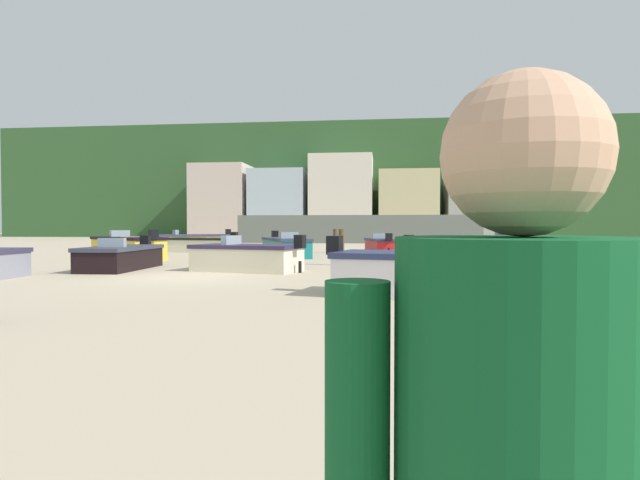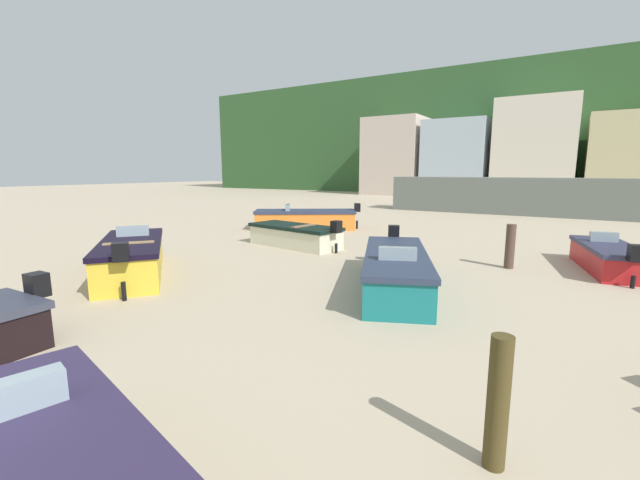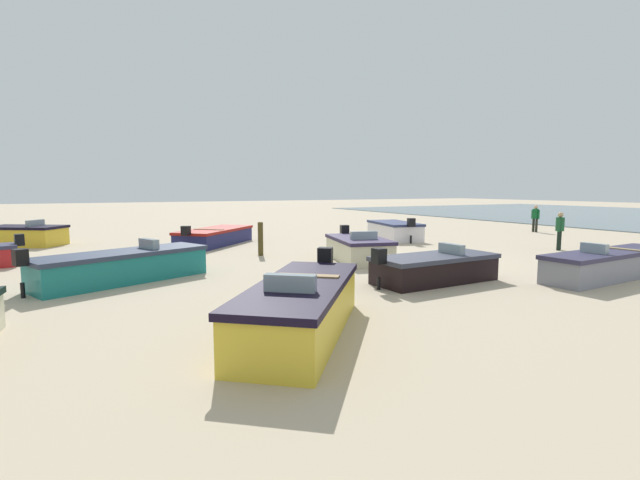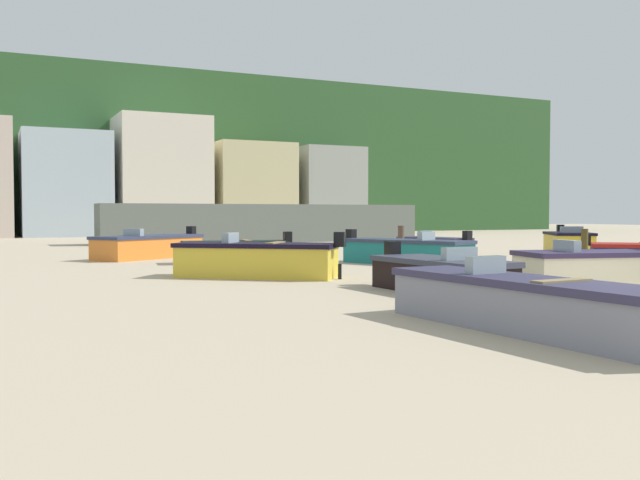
{
  "view_description": "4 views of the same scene",
  "coord_description": "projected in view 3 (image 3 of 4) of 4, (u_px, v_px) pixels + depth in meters",
  "views": [
    {
      "loc": [
        5.41,
        -13.96,
        1.41
      ],
      "look_at": [
        2.52,
        10.31,
        0.76
      ],
      "focal_mm": 29.25,
      "sensor_mm": 36.0,
      "label": 1
    },
    {
      "loc": [
        4.39,
        0.97,
        2.77
      ],
      "look_at": [
        -1.44,
        10.35,
        0.89
      ],
      "focal_mm": 22.9,
      "sensor_mm": 36.0,
      "label": 2
    },
    {
      "loc": [
        -12.72,
        10.68,
        2.61
      ],
      "look_at": [
        -1.45,
        4.94,
        1.17
      ],
      "focal_mm": 25.38,
      "sensor_mm": 36.0,
      "label": 3
    },
    {
      "loc": [
        -12.22,
        -10.97,
        1.76
      ],
      "look_at": [
        -3.09,
        8.42,
        0.96
      ],
      "focal_mm": 39.71,
      "sensor_mm": 36.0,
      "label": 4
    }
  ],
  "objects": [
    {
      "name": "beach_walker_foreground",
      "position": [
        560.0,
        228.0,
        19.17
      ],
      "size": [
        0.45,
        0.52,
        1.62
      ],
      "rotation": [
        0.0,
        0.0,
        2.0
      ],
      "color": "black",
      "rests_on": "ground"
    },
    {
      "name": "mooring_post_mid_beach",
      "position": [
        261.0,
        239.0,
        17.65
      ],
      "size": [
        0.21,
        0.21,
        1.31
      ],
      "primitive_type": "cylinder",
      "color": "#463A1C",
      "rests_on": "ground"
    },
    {
      "name": "boat_white_0",
      "position": [
        394.0,
        230.0,
        23.44
      ],
      "size": [
        4.08,
        2.48,
        1.21
      ],
      "rotation": [
        0.0,
        0.0,
        4.49
      ],
      "color": "white",
      "rests_on": "ground"
    },
    {
      "name": "boat_teal_5",
      "position": [
        123.0,
        266.0,
        12.67
      ],
      "size": [
        3.17,
        4.92,
        1.19
      ],
      "rotation": [
        0.0,
        0.0,
        3.55
      ],
      "color": "#177071",
      "rests_on": "ground"
    },
    {
      "name": "boat_yellow_8",
      "position": [
        302.0,
        307.0,
        8.12
      ],
      "size": [
        4.4,
        3.91,
        1.27
      ],
      "rotation": [
        0.0,
        0.0,
        0.9
      ],
      "color": "gold",
      "rests_on": "ground"
    },
    {
      "name": "boat_grey_1",
      "position": [
        610.0,
        264.0,
        13.21
      ],
      "size": [
        1.58,
        5.59,
        1.13
      ],
      "rotation": [
        0.0,
        0.0,
        0.07
      ],
      "color": "gray",
      "rests_on": "ground"
    },
    {
      "name": "beach_walker_distant",
      "position": [
        535.0,
        216.0,
        27.2
      ],
      "size": [
        0.53,
        0.36,
        1.62
      ],
      "rotation": [
        0.0,
        0.0,
        0.05
      ],
      "color": "#252720",
      "rests_on": "ground"
    },
    {
      "name": "boat_black_6",
      "position": [
        435.0,
        268.0,
        12.66
      ],
      "size": [
        1.65,
        3.97,
        1.08
      ],
      "rotation": [
        0.0,
        0.0,
        3.19
      ],
      "color": "black",
      "rests_on": "ground"
    },
    {
      "name": "boat_yellow_2",
      "position": [
        24.0,
        235.0,
        20.75
      ],
      "size": [
        3.25,
        3.75,
        1.23
      ],
      "rotation": [
        0.0,
        0.0,
        2.58
      ],
      "color": "gold",
      "rests_on": "ground"
    },
    {
      "name": "boat_navy_4",
      "position": [
        215.0,
        236.0,
        21.16
      ],
      "size": [
        4.6,
        4.45,
        1.07
      ],
      "rotation": [
        0.0,
        0.0,
        3.97
      ],
      "color": "navy",
      "rests_on": "ground"
    },
    {
      "name": "ground_plane",
      "position": [
        423.0,
        261.0,
        16.38
      ],
      "size": [
        160.0,
        160.0,
        0.0
      ],
      "primitive_type": "plane",
      "color": "#BBA78B"
    },
    {
      "name": "boat_cream_9",
      "position": [
        358.0,
        249.0,
        16.5
      ],
      "size": [
        3.74,
        2.41,
        1.15
      ],
      "rotation": [
        0.0,
        0.0,
        1.34
      ],
      "color": "beige",
      "rests_on": "ground"
    }
  ]
}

